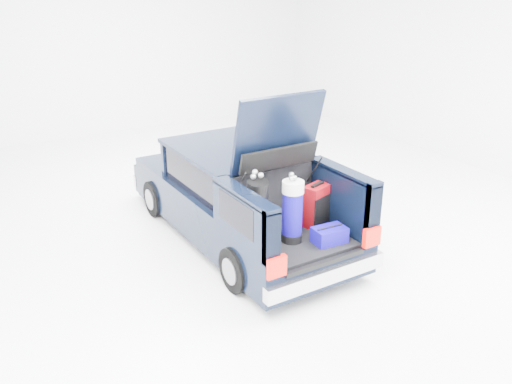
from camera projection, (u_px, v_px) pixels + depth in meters
ground at (240, 236)px, 8.60m from camera, size 14.00×14.00×0.00m
car at (236, 195)px, 8.43m from camera, size 1.87×4.65×2.47m
red_suitcase at (317, 206)px, 7.48m from camera, size 0.43×0.35×0.62m
black_golf_bag at (257, 212)px, 6.90m from camera, size 0.40×0.46×1.01m
blue_golf_bag at (292, 211)px, 6.99m from camera, size 0.36×0.36×0.95m
blue_duffel at (329, 235)px, 7.07m from camera, size 0.45×0.32×0.23m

